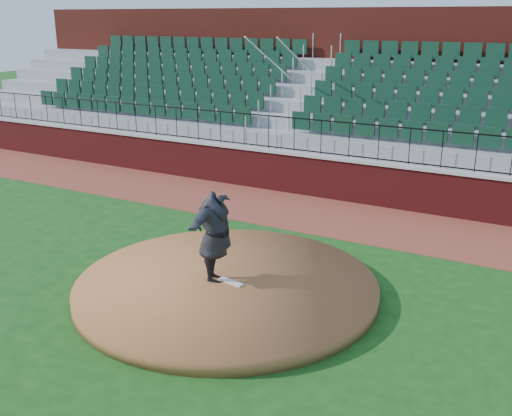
{
  "coord_description": "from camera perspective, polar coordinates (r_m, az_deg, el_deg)",
  "views": [
    {
      "loc": [
        5.88,
        -9.05,
        5.19
      ],
      "look_at": [
        0.0,
        1.5,
        1.3
      ],
      "focal_mm": 41.88,
      "sensor_mm": 36.0,
      "label": 1
    }
  ],
  "objects": [
    {
      "name": "wall_cap",
      "position": [
        17.55,
        8.81,
        4.66
      ],
      "size": [
        34.0,
        0.45,
        0.1
      ],
      "primitive_type": "cube",
      "color": "#B7B7B7",
      "rests_on": "field_wall"
    },
    {
      "name": "pitcher",
      "position": [
        11.49,
        -3.95,
        -2.73
      ],
      "size": [
        1.24,
        2.32,
        1.82
      ],
      "primitive_type": "imported",
      "rotation": [
        0.0,
        0.0,
        1.87
      ],
      "color": "black",
      "rests_on": "pitchers_mound"
    },
    {
      "name": "pitchers_mound",
      "position": [
        11.85,
        -2.82,
        -7.48
      ],
      "size": [
        5.91,
        5.91,
        0.25
      ],
      "primitive_type": "cylinder",
      "color": "brown",
      "rests_on": "ground"
    },
    {
      "name": "seating_stands",
      "position": [
        19.89,
        11.77,
        9.12
      ],
      "size": [
        34.0,
        5.1,
        4.6
      ],
      "primitive_type": null,
      "color": "gray",
      "rests_on": "ground"
    },
    {
      "name": "wall_railing",
      "position": [
        17.43,
        8.89,
        6.42
      ],
      "size": [
        34.0,
        0.05,
        1.0
      ],
      "primitive_type": null,
      "color": "black",
      "rests_on": "wall_cap"
    },
    {
      "name": "concourse_wall",
      "position": [
        22.5,
        14.07,
        11.1
      ],
      "size": [
        34.0,
        0.5,
        5.5
      ],
      "primitive_type": "cube",
      "color": "maroon",
      "rests_on": "ground"
    },
    {
      "name": "pitching_rubber",
      "position": [
        11.69,
        -2.42,
        -7.08
      ],
      "size": [
        0.56,
        0.23,
        0.04
      ],
      "primitive_type": "cube",
      "rotation": [
        0.0,
        0.0,
        -0.18
      ],
      "color": "silver",
      "rests_on": "pitchers_mound"
    },
    {
      "name": "ground",
      "position": [
        11.98,
        -3.53,
        -7.86
      ],
      "size": [
        90.0,
        90.0,
        0.0
      ],
      "primitive_type": "plane",
      "color": "#154513",
      "rests_on": "ground"
    },
    {
      "name": "field_wall",
      "position": [
        17.7,
        8.71,
        2.61
      ],
      "size": [
        34.0,
        0.35,
        1.2
      ],
      "primitive_type": "cube",
      "color": "maroon",
      "rests_on": "ground"
    },
    {
      "name": "warning_track",
      "position": [
        16.44,
        6.63,
        -0.65
      ],
      "size": [
        34.0,
        3.2,
        0.01
      ],
      "primitive_type": "cube",
      "color": "brown",
      "rests_on": "ground"
    }
  ]
}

